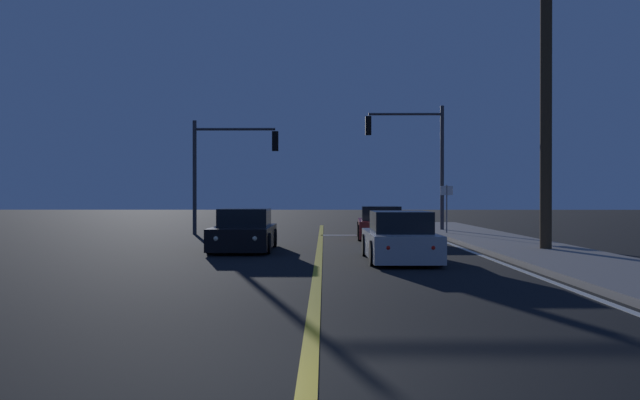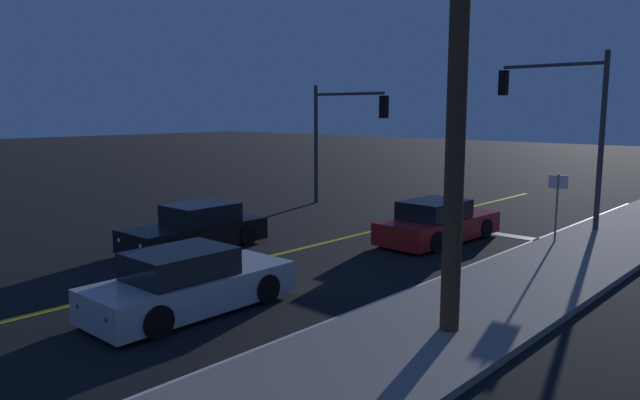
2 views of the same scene
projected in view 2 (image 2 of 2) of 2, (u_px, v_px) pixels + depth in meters
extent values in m
cube|color=gray|center=(381.00, 356.00, 9.93)|extent=(3.20, 44.62, 0.15)
cube|color=gold|center=(161.00, 283.00, 14.35)|extent=(0.20, 42.14, 0.01)
cube|color=silver|center=(302.00, 332.00, 11.18)|extent=(0.16, 42.14, 0.01)
cube|color=silver|center=(473.00, 230.00, 20.63)|extent=(5.01, 0.50, 0.01)
cube|color=black|center=(194.00, 234.00, 17.90)|extent=(1.84, 4.34, 0.68)
cube|color=black|center=(201.00, 214.00, 18.00)|extent=(1.57, 2.00, 0.60)
cylinder|color=black|center=(173.00, 250.00, 16.37)|extent=(0.22, 0.64, 0.64)
cylinder|color=black|center=(140.00, 241.00, 17.49)|extent=(0.22, 0.64, 0.64)
cylinder|color=black|center=(247.00, 235.00, 18.34)|extent=(0.22, 0.64, 0.64)
cylinder|color=black|center=(213.00, 228.00, 19.46)|extent=(0.22, 0.64, 0.64)
sphere|color=#FFF4CC|center=(142.00, 246.00, 15.97)|extent=(0.18, 0.18, 0.18)
sphere|color=#FFF4CC|center=(121.00, 240.00, 16.71)|extent=(0.18, 0.18, 0.18)
sphere|color=red|center=(259.00, 224.00, 19.06)|extent=(0.14, 0.14, 0.14)
sphere|color=red|center=(236.00, 220.00, 19.81)|extent=(0.14, 0.14, 0.14)
cube|color=maroon|center=(439.00, 227.00, 18.95)|extent=(1.97, 4.69, 0.68)
cube|color=black|center=(434.00, 210.00, 18.67)|extent=(1.62, 2.19, 0.60)
cylinder|color=black|center=(442.00, 222.00, 20.55)|extent=(0.25, 0.65, 0.64)
cylinder|color=black|center=(485.00, 228.00, 19.40)|extent=(0.25, 0.65, 0.64)
cylinder|color=black|center=(390.00, 234.00, 18.54)|extent=(0.25, 0.65, 0.64)
cylinder|color=black|center=(435.00, 242.00, 17.39)|extent=(0.25, 0.65, 0.64)
sphere|color=#FFF4CC|center=(461.00, 214.00, 20.90)|extent=(0.18, 0.18, 0.18)
sphere|color=#FFF4CC|center=(490.00, 218.00, 20.13)|extent=(0.18, 0.18, 0.18)
sphere|color=red|center=(381.00, 233.00, 17.74)|extent=(0.14, 0.14, 0.14)
sphere|color=red|center=(411.00, 238.00, 16.97)|extent=(0.14, 0.14, 0.14)
cube|color=#B2B5BA|center=(192.00, 290.00, 12.36)|extent=(1.76, 4.42, 0.68)
cube|color=black|center=(180.00, 264.00, 12.08)|extent=(1.50, 2.04, 0.60)
cylinder|color=black|center=(220.00, 275.00, 13.91)|extent=(0.23, 0.64, 0.64)
cylinder|color=black|center=(266.00, 288.00, 12.86)|extent=(0.23, 0.64, 0.64)
cylinder|color=black|center=(112.00, 303.00, 11.90)|extent=(0.23, 0.64, 0.64)
cylinder|color=black|center=(157.00, 322.00, 10.85)|extent=(0.23, 0.64, 0.64)
sphere|color=#FFF4CC|center=(252.00, 262.00, 14.28)|extent=(0.18, 0.18, 0.18)
sphere|color=#FFF4CC|center=(283.00, 270.00, 13.57)|extent=(0.18, 0.18, 0.18)
sphere|color=red|center=(80.00, 306.00, 11.11)|extent=(0.14, 0.14, 0.14)
sphere|color=red|center=(109.00, 319.00, 10.41)|extent=(0.14, 0.14, 0.14)
cylinder|color=#38383D|center=(601.00, 144.00, 19.64)|extent=(0.18, 0.18, 6.08)
cylinder|color=#38383D|center=(553.00, 65.00, 20.43)|extent=(3.54, 0.12, 0.12)
cube|color=black|center=(504.00, 83.00, 21.69)|extent=(0.28, 0.28, 0.90)
sphere|color=red|center=(504.00, 75.00, 21.65)|extent=(0.22, 0.22, 0.22)
sphere|color=#4C2D05|center=(504.00, 83.00, 21.69)|extent=(0.22, 0.22, 0.22)
sphere|color=#0A3814|center=(503.00, 90.00, 21.73)|extent=(0.22, 0.22, 0.22)
cylinder|color=#38383D|center=(316.00, 145.00, 26.43)|extent=(0.18, 0.18, 5.22)
cylinder|color=#38383D|center=(348.00, 94.00, 24.87)|extent=(3.71, 0.12, 0.12)
cube|color=black|center=(384.00, 107.00, 23.71)|extent=(0.28, 0.28, 0.90)
sphere|color=red|center=(384.00, 100.00, 23.67)|extent=(0.22, 0.22, 0.22)
sphere|color=#4C2D05|center=(384.00, 107.00, 23.71)|extent=(0.22, 0.22, 0.22)
sphere|color=#0A3814|center=(384.00, 114.00, 23.75)|extent=(0.22, 0.22, 0.22)
cylinder|color=#42301E|center=(458.00, 73.00, 10.26)|extent=(0.35, 0.35, 9.56)
cylinder|color=slate|center=(556.00, 210.00, 18.09)|extent=(0.06, 0.06, 2.24)
cube|color=white|center=(558.00, 182.00, 17.96)|extent=(0.56, 0.13, 0.40)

